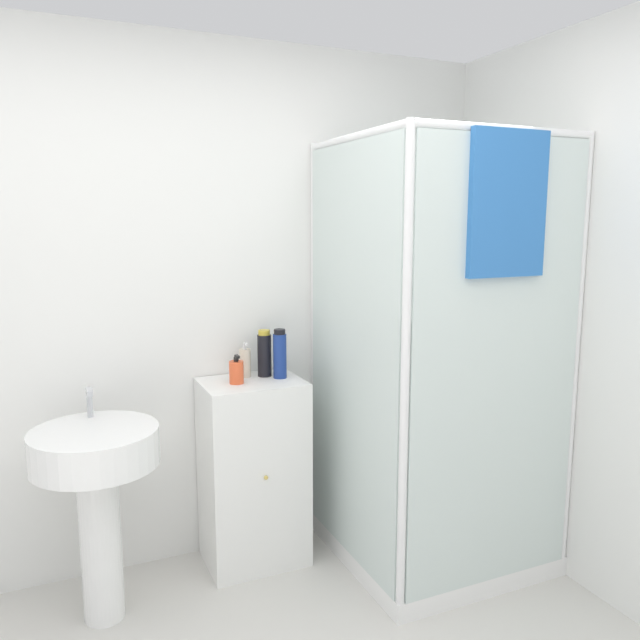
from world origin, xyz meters
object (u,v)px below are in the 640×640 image
sink (97,479)px  lotion_bottle_white (245,362)px  soap_dispenser (236,372)px  shampoo_bottle_tall_black (264,354)px  shampoo_bottle_blue (280,354)px

sink → lotion_bottle_white: (0.72, 0.27, 0.36)m
soap_dispenser → shampoo_bottle_tall_black: (0.16, 0.08, 0.06)m
soap_dispenser → shampoo_bottle_blue: 0.23m
shampoo_bottle_blue → shampoo_bottle_tall_black: bearing=132.4°
soap_dispenser → shampoo_bottle_tall_black: bearing=24.8°
soap_dispenser → lotion_bottle_white: 0.13m
shampoo_bottle_blue → lotion_bottle_white: 0.18m
soap_dispenser → shampoo_bottle_blue: bearing=3.6°
lotion_bottle_white → shampoo_bottle_tall_black: bearing=-15.6°
shampoo_bottle_tall_black → lotion_bottle_white: shampoo_bottle_tall_black is taller
soap_dispenser → shampoo_bottle_blue: size_ratio=0.58×
sink → soap_dispenser: (0.65, 0.17, 0.34)m
shampoo_bottle_tall_black → shampoo_bottle_blue: size_ratio=0.96×
soap_dispenser → shampoo_bottle_blue: (0.22, 0.01, 0.06)m
soap_dispenser → lotion_bottle_white: size_ratio=0.81×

